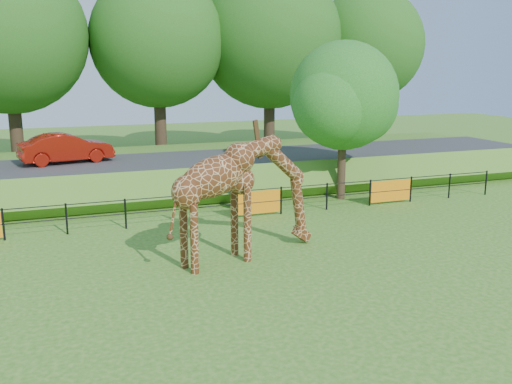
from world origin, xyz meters
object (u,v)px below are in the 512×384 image
at_px(car_red, 66,148).
at_px(visitor, 238,190).
at_px(tree_east, 345,100).
at_px(giraffe, 245,198).

relative_size(car_red, visitor, 2.51).
xyz_separation_m(visitor, tree_east, (4.95, 0.40, 3.48)).
bearing_deg(giraffe, car_red, 96.16).
distance_m(car_red, visitor, 8.48).
distance_m(visitor, tree_east, 6.06).
bearing_deg(tree_east, car_red, 155.45).
height_order(giraffe, car_red, giraffe).
height_order(car_red, visitor, car_red).
relative_size(giraffe, car_red, 1.27).
height_order(giraffe, visitor, giraffe).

